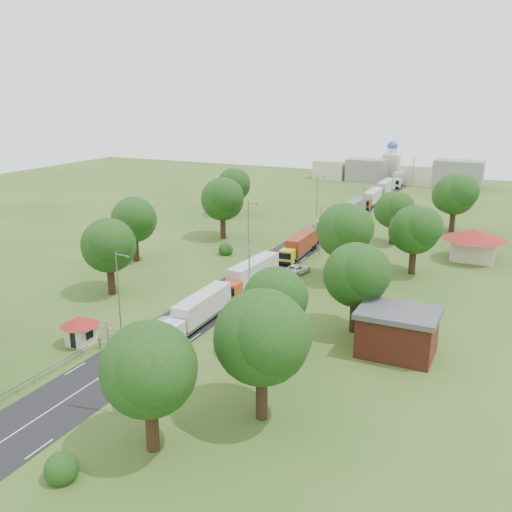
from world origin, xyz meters
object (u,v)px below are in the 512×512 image
Objects in this scene: boom_barrier at (122,347)px; car_lane_front at (139,329)px; car_lane_mid at (167,323)px; truck_0 at (199,310)px; pedestrian_near at (118,364)px; guard_booth at (80,327)px; info_sign at (342,224)px.

car_lane_front reaches higher than boom_barrier.
car_lane_mid reaches higher than boom_barrier.
car_lane_mid is (-3.18, -2.36, -1.31)m from truck_0.
boom_barrier is 2.20× the size of car_lane_mid.
car_lane_front reaches higher than car_lane_mid.
pedestrian_near is at bearing -95.34° from truck_0.
truck_0 is at bearing -142.61° from car_lane_mid.
guard_booth is 1.05× the size of car_lane_front.
car_lane_front is (-8.01, -55.00, -2.29)m from info_sign.
info_sign is at bearing -95.99° from car_lane_mid.
info_sign is 63.68m from pedestrian_near.
pedestrian_near reaches higher than boom_barrier.
guard_booth is at bearing -179.99° from boom_barrier.
guard_booth reaches higher than boom_barrier.
car_lane_front is at bearing 70.50° from pedestrian_near.
pedestrian_near is at bearing -23.44° from guard_booth.
boom_barrier is at bearing 79.59° from pedestrian_near.
boom_barrier is 2.21× the size of car_lane_front.
truck_0 is 4.17m from car_lane_mid.
truck_0 is at bearing -93.49° from info_sign.
pedestrian_near is at bearing 114.39° from car_lane_front.
guard_booth is at bearing -131.63° from truck_0.
info_sign is 49.55m from truck_0.
truck_0 is (3.54, 10.55, 1.11)m from boom_barrier.
truck_0 is 8.20× the size of pedestrian_near.
car_lane_mid is (1.81, 3.19, -0.02)m from car_lane_front.
boom_barrier is 5.56× the size of pedestrian_near.
pedestrian_near is (3.68, -8.50, 0.12)m from car_lane_front.
car_lane_front is 9.26m from pedestrian_near.
guard_booth is 10.38m from car_lane_mid.
truck_0 is (9.38, 10.56, -0.16)m from guard_booth.
guard_booth is at bearing 49.70° from car_lane_front.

